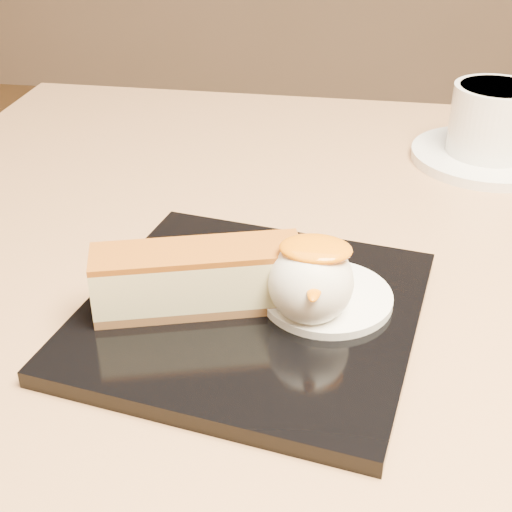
% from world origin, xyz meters
% --- Properties ---
extents(table, '(0.80, 0.80, 0.72)m').
position_xyz_m(table, '(0.00, 0.00, 0.56)').
color(table, black).
rests_on(table, ground).
extents(dessert_plate, '(0.25, 0.25, 0.01)m').
position_xyz_m(dessert_plate, '(-0.04, -0.08, 0.73)').
color(dessert_plate, black).
rests_on(dessert_plate, table).
extents(cheesecake, '(0.14, 0.08, 0.04)m').
position_xyz_m(cheesecake, '(-0.07, -0.08, 0.75)').
color(cheesecake, brown).
rests_on(cheesecake, dessert_plate).
extents(cream_smear, '(0.09, 0.09, 0.01)m').
position_xyz_m(cream_smear, '(0.01, -0.06, 0.73)').
color(cream_smear, white).
rests_on(cream_smear, dessert_plate).
extents(ice_cream_scoop, '(0.06, 0.06, 0.06)m').
position_xyz_m(ice_cream_scoop, '(0.00, -0.08, 0.76)').
color(ice_cream_scoop, white).
rests_on(ice_cream_scoop, cream_smear).
extents(mango_sauce, '(0.05, 0.04, 0.01)m').
position_xyz_m(mango_sauce, '(0.01, -0.08, 0.78)').
color(mango_sauce, orange).
rests_on(mango_sauce, ice_cream_scoop).
extents(mint_sprig, '(0.03, 0.02, 0.00)m').
position_xyz_m(mint_sprig, '(-0.01, -0.04, 0.74)').
color(mint_sprig, '#2D893E').
rests_on(mint_sprig, cream_smear).
extents(saucer, '(0.15, 0.15, 0.01)m').
position_xyz_m(saucer, '(0.15, 0.23, 0.72)').
color(saucer, white).
rests_on(saucer, table).
extents(coffee_cup, '(0.11, 0.08, 0.07)m').
position_xyz_m(coffee_cup, '(0.16, 0.23, 0.77)').
color(coffee_cup, white).
rests_on(coffee_cup, saucer).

